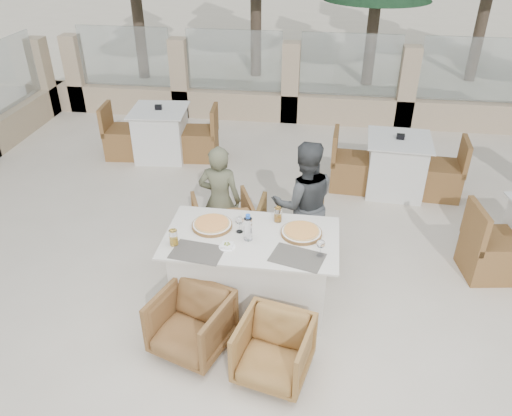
# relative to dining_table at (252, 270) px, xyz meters

# --- Properties ---
(ground) EXTENTS (80.00, 80.00, 0.00)m
(ground) POSITION_rel_dining_table_xyz_m (-0.04, 0.12, -0.39)
(ground) COLOR beige
(ground) RESTS_ON ground
(sand_patch) EXTENTS (30.00, 16.00, 0.01)m
(sand_patch) POSITION_rel_dining_table_xyz_m (-0.04, 14.12, -0.38)
(sand_patch) COLOR #EFE1C4
(sand_patch) RESTS_ON ground
(perimeter_wall_far) EXTENTS (10.00, 0.34, 1.60)m
(perimeter_wall_far) POSITION_rel_dining_table_xyz_m (-0.04, 4.92, 0.42)
(perimeter_wall_far) COLOR tan
(perimeter_wall_far) RESTS_ON ground
(dining_table) EXTENTS (1.60, 0.90, 0.77)m
(dining_table) POSITION_rel_dining_table_xyz_m (0.00, 0.00, 0.00)
(dining_table) COLOR silver
(dining_table) RESTS_ON ground
(placemat_near_left) EXTENTS (0.48, 0.35, 0.00)m
(placemat_near_left) POSITION_rel_dining_table_xyz_m (-0.44, -0.30, 0.39)
(placemat_near_left) COLOR #524D46
(placemat_near_left) RESTS_ON dining_table
(placemat_near_right) EXTENTS (0.51, 0.41, 0.00)m
(placemat_near_right) POSITION_rel_dining_table_xyz_m (0.44, -0.26, 0.39)
(placemat_near_right) COLOR #534F47
(placemat_near_right) RESTS_ON dining_table
(pizza_left) EXTENTS (0.40, 0.40, 0.05)m
(pizza_left) POSITION_rel_dining_table_xyz_m (-0.39, 0.11, 0.41)
(pizza_left) COLOR orange
(pizza_left) RESTS_ON dining_table
(pizza_right) EXTENTS (0.42, 0.42, 0.05)m
(pizza_right) POSITION_rel_dining_table_xyz_m (0.45, 0.11, 0.41)
(pizza_right) COLOR orange
(pizza_right) RESTS_ON dining_table
(water_bottle) EXTENTS (0.10, 0.10, 0.27)m
(water_bottle) POSITION_rel_dining_table_xyz_m (-0.02, -0.04, 0.52)
(water_bottle) COLOR #B6DBEF
(water_bottle) RESTS_ON dining_table
(wine_glass_centre) EXTENTS (0.09, 0.09, 0.18)m
(wine_glass_centre) POSITION_rel_dining_table_xyz_m (-0.12, 0.07, 0.48)
(wine_glass_centre) COLOR silver
(wine_glass_centre) RESTS_ON dining_table
(wine_glass_corner) EXTENTS (0.09, 0.09, 0.18)m
(wine_glass_corner) POSITION_rel_dining_table_xyz_m (0.63, -0.20, 0.48)
(wine_glass_corner) COLOR white
(wine_glass_corner) RESTS_ON dining_table
(beer_glass_left) EXTENTS (0.09, 0.09, 0.15)m
(beer_glass_left) POSITION_rel_dining_table_xyz_m (-0.67, -0.22, 0.46)
(beer_glass_left) COLOR gold
(beer_glass_left) RESTS_ON dining_table
(beer_glass_right) EXTENTS (0.08, 0.08, 0.15)m
(beer_glass_right) POSITION_rel_dining_table_xyz_m (0.21, 0.30, 0.46)
(beer_glass_right) COLOR orange
(beer_glass_right) RESTS_ON dining_table
(olive_dish) EXTENTS (0.13, 0.13, 0.04)m
(olive_dish) POSITION_rel_dining_table_xyz_m (-0.19, -0.19, 0.41)
(olive_dish) COLOR white
(olive_dish) RESTS_ON dining_table
(armchair_far_left) EXTENTS (0.83, 0.84, 0.59)m
(armchair_far_left) POSITION_rel_dining_table_xyz_m (-0.47, 0.93, -0.09)
(armchair_far_left) COLOR olive
(armchair_far_left) RESTS_ON ground
(armchair_far_right) EXTENTS (0.72, 0.74, 0.65)m
(armchair_far_right) POSITION_rel_dining_table_xyz_m (0.29, 0.77, -0.06)
(armchair_far_right) COLOR brown
(armchair_far_right) RESTS_ON ground
(armchair_near_left) EXTENTS (0.77, 0.78, 0.56)m
(armchair_near_left) POSITION_rel_dining_table_xyz_m (-0.43, -0.68, -0.10)
(armchair_near_left) COLOR brown
(armchair_near_left) RESTS_ON ground
(armchair_near_right) EXTENTS (0.69, 0.70, 0.54)m
(armchair_near_right) POSITION_rel_dining_table_xyz_m (0.31, -0.86, -0.12)
(armchair_near_right) COLOR olive
(armchair_near_right) RESTS_ON ground
(diner_left) EXTENTS (0.47, 0.32, 1.28)m
(diner_left) POSITION_rel_dining_table_xyz_m (-0.47, 0.83, 0.25)
(diner_left) COLOR #5B5C43
(diner_left) RESTS_ON ground
(diner_right) EXTENTS (0.78, 0.67, 1.40)m
(diner_right) POSITION_rel_dining_table_xyz_m (0.44, 0.78, 0.32)
(diner_right) COLOR #3C3F42
(diner_right) RESTS_ON ground
(bg_table_a) EXTENTS (1.70, 0.96, 0.77)m
(bg_table_a) POSITION_rel_dining_table_xyz_m (-1.87, 3.11, 0.00)
(bg_table_a) COLOR silver
(bg_table_a) RESTS_ON ground
(bg_table_b) EXTENTS (1.68, 0.91, 0.77)m
(bg_table_b) POSITION_rel_dining_table_xyz_m (1.59, 2.49, 0.00)
(bg_table_b) COLOR silver
(bg_table_b) RESTS_ON ground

